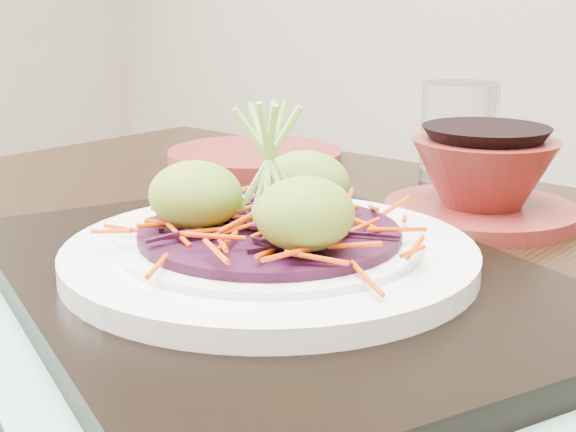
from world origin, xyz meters
The scene contains 10 objects.
placemat centered at (0.03, 0.04, 0.71)m, with size 0.44×0.35×0.00m, color gray.
serving_tray centered at (0.03, 0.04, 0.72)m, with size 0.38×0.29×0.02m, color black.
white_plate centered at (0.03, 0.04, 0.73)m, with size 0.25×0.25×0.02m.
cabbage_bed centered at (0.03, 0.04, 0.75)m, with size 0.16×0.16×0.01m, color black.
carrot_julienne centered at (0.03, 0.04, 0.75)m, with size 0.19×0.19×0.01m, color #D33A03, non-canonical shape.
guacamole_scoops centered at (0.03, 0.04, 0.77)m, with size 0.14×0.12×0.04m.
scallion_garnish centered at (0.03, 0.04, 0.79)m, with size 0.06×0.06×0.09m, color #94CB51, non-canonical shape.
terracotta_side_plate centered at (-0.22, 0.37, 0.71)m, with size 0.19×0.19×0.01m, color maroon.
water_glass centered at (0.02, 0.37, 0.75)m, with size 0.07×0.07×0.10m, color white.
terracotta_bowl_set centered at (0.07, 0.29, 0.73)m, with size 0.22×0.22×0.07m.
Camera 1 is at (0.29, -0.34, 0.89)m, focal length 50.00 mm.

